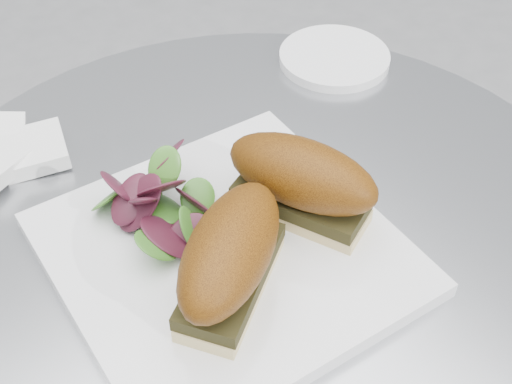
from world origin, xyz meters
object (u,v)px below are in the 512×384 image
Objects in this scene: plate at (226,254)px; sandwich_right at (302,181)px; saucer at (334,58)px; sandwich_left at (230,257)px.

sandwich_right is at bearing -8.04° from plate.
plate is 2.13× the size of saucer.
sandwich_left is (-0.03, -0.04, 0.05)m from plate.
plate reaches higher than saucer.
sandwich_left is at bearing -122.30° from plate.
sandwich_left is 1.20× the size of saucer.
sandwich_right is (0.08, -0.01, 0.05)m from plate.
plate is 0.07m from sandwich_left.
sandwich_right is 0.28m from saucer.
sandwich_left is 1.03× the size of sandwich_right.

